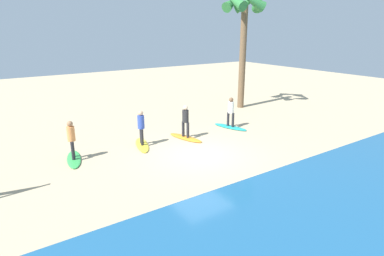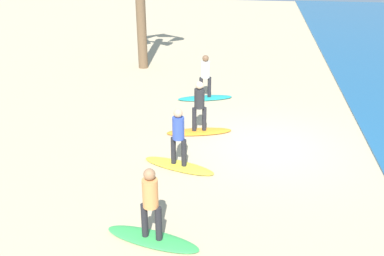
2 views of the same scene
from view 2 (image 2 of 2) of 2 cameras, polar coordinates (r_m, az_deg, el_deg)
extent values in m
plane|color=tan|center=(13.42, 9.94, -2.40)|extent=(60.00, 60.00, 0.00)
ellipsoid|color=teal|center=(16.94, 1.71, 3.93)|extent=(1.12, 2.17, 0.09)
cylinder|color=#232328|center=(16.82, 2.27, 5.35)|extent=(0.14, 0.14, 0.78)
cylinder|color=#232328|center=(16.76, 1.19, 5.30)|extent=(0.14, 0.14, 0.78)
cylinder|color=white|center=(16.57, 1.76, 7.61)|extent=(0.32, 0.32, 0.62)
sphere|color=brown|center=(16.46, 1.78, 9.04)|extent=(0.24, 0.24, 0.24)
ellipsoid|color=orange|center=(14.08, 0.94, -0.47)|extent=(1.07, 2.17, 0.09)
cylinder|color=#232328|center=(13.92, 1.60, 1.19)|extent=(0.14, 0.14, 0.78)
cylinder|color=#232328|center=(13.88, 0.30, 1.13)|extent=(0.14, 0.14, 0.78)
cylinder|color=#262628|center=(13.64, 0.97, 3.86)|extent=(0.32, 0.32, 0.62)
sphere|color=beige|center=(13.50, 0.98, 5.57)|extent=(0.24, 0.24, 0.24)
ellipsoid|color=yellow|center=(12.10, -1.72, -4.92)|extent=(1.19, 2.17, 0.09)
cylinder|color=#232328|center=(11.82, -1.06, -3.25)|extent=(0.14, 0.14, 0.78)
cylinder|color=#232328|center=(11.96, -2.43, -2.94)|extent=(0.14, 0.14, 0.78)
cylinder|color=#334CAD|center=(11.58, -1.79, -0.02)|extent=(0.32, 0.32, 0.62)
sphere|color=tan|center=(11.41, -1.82, 1.94)|extent=(0.24, 0.24, 0.24)
ellipsoid|color=green|center=(9.52, -5.18, -14.17)|extent=(1.02, 2.17, 0.09)
cylinder|color=#232328|center=(9.20, -4.36, -12.29)|extent=(0.14, 0.14, 0.78)
cylinder|color=#232328|center=(9.32, -6.18, -11.84)|extent=(0.14, 0.14, 0.78)
cylinder|color=#E58C4C|center=(8.86, -5.45, -8.42)|extent=(0.32, 0.32, 0.62)
sphere|color=#9E704C|center=(8.64, -5.57, -6.02)|extent=(0.24, 0.24, 0.24)
camera|label=1|loc=(12.28, 77.42, 2.67)|focal=30.19mm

